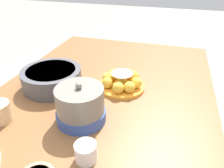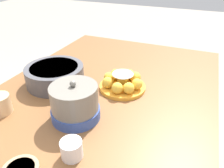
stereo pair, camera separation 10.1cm
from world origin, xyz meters
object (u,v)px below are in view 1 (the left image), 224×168
Objects in this scene: dining_table at (102,110)px; serving_bowl at (52,78)px; cup_near at (86,152)px; warming_pot at (80,105)px; cake_plate at (122,82)px.

serving_bowl is at bearing 88.36° from dining_table.
warming_pot is at bearing 27.41° from cup_near.
warming_pot reaches higher than cup_near.
serving_bowl is 4.06× the size of cup_near.
cake_plate is 0.78× the size of serving_bowl.
cup_near is at bearing -138.74° from serving_bowl.
warming_pot is (-0.28, 0.09, 0.04)m from cake_plate.
cup_near reaches higher than dining_table.
dining_table is 5.32× the size of serving_bowl.
warming_pot is (-0.19, 0.02, 0.15)m from dining_table.
cup_near is 0.37× the size of warming_pot.
cake_plate is 3.17× the size of cup_near.
warming_pot reaches higher than serving_bowl.
warming_pot is at bearing -129.80° from serving_bowl.
cake_plate is 0.33m from serving_bowl.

